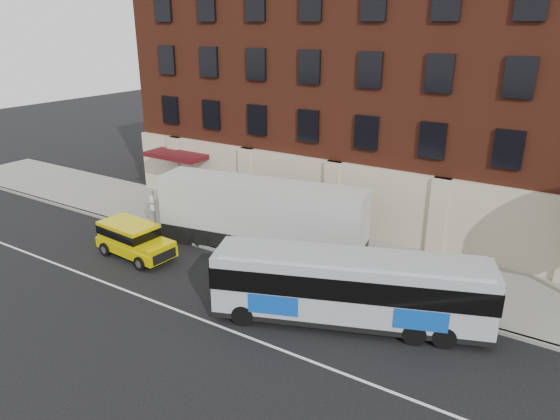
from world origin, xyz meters
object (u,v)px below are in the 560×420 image
Objects in this scene: yellow_suv at (133,238)px; shipping_container at (261,216)px; city_bus at (350,286)px; sign_pole at (154,209)px.

shipping_container is at bearing 40.30° from yellow_suv.
shipping_container is at bearing 150.01° from city_bus.
sign_pole is 0.54× the size of yellow_suv.
city_bus is (13.45, -2.62, 0.19)m from sign_pole.
city_bus is at bearing -11.01° from sign_pole.
yellow_suv is (-12.11, -0.22, -0.63)m from city_bus.
city_bus is at bearing 1.05° from yellow_suv.
shipping_container is (-7.05, 4.07, 0.19)m from city_bus.
city_bus is 8.15m from shipping_container.
city_bus is 0.97× the size of shipping_container.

